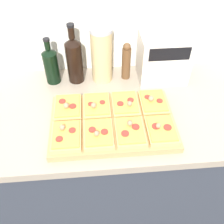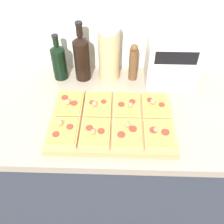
{
  "view_description": "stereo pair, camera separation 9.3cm",
  "coord_description": "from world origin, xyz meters",
  "views": [
    {
      "loc": [
        -0.15,
        -0.56,
        1.78
      ],
      "look_at": [
        -0.08,
        0.24,
        0.98
      ],
      "focal_mm": 42.0,
      "sensor_mm": 36.0,
      "label": 1
    },
    {
      "loc": [
        -0.05,
        -0.56,
        1.78
      ],
      "look_at": [
        -0.08,
        0.24,
        0.98
      ],
      "focal_mm": 42.0,
      "sensor_mm": 36.0,
      "label": 2
    }
  ],
  "objects": [
    {
      "name": "pizza_slice_front_midright",
      "position": [
        -0.02,
        0.13,
        0.97
      ],
      "size": [
        0.12,
        0.16,
        0.05
      ],
      "color": "tan",
      "rests_on": "cutting_board"
    },
    {
      "name": "kitchen_counter",
      "position": [
        0.0,
        0.32,
        0.46
      ],
      "size": [
        2.63,
        0.67,
        0.93
      ],
      "color": "#333842",
      "rests_on": "ground_plane"
    },
    {
      "name": "toaster_oven",
      "position": [
        0.2,
        0.53,
        1.05
      ],
      "size": [
        0.27,
        0.17,
        0.24
      ],
      "color": "beige",
      "rests_on": "kitchen_counter"
    },
    {
      "name": "pizza_slice_back_midleft",
      "position": [
        -0.14,
        0.29,
        0.97
      ],
      "size": [
        0.12,
        0.16,
        0.05
      ],
      "color": "tan",
      "rests_on": "cutting_board"
    },
    {
      "name": "pizza_slice_back_right",
      "position": [
        0.11,
        0.29,
        0.97
      ],
      "size": [
        0.12,
        0.16,
        0.05
      ],
      "color": "tan",
      "rests_on": "cutting_board"
    },
    {
      "name": "olive_oil_bottle",
      "position": [
        -0.36,
        0.55,
        1.03
      ],
      "size": [
        0.07,
        0.07,
        0.24
      ],
      "color": "black",
      "rests_on": "kitchen_counter"
    },
    {
      "name": "pizza_slice_front_midleft",
      "position": [
        -0.14,
        0.13,
        0.97
      ],
      "size": [
        0.12,
        0.16,
        0.05
      ],
      "color": "tan",
      "rests_on": "cutting_board"
    },
    {
      "name": "pizza_slice_front_left",
      "position": [
        -0.27,
        0.13,
        0.97
      ],
      "size": [
        0.12,
        0.16,
        0.05
      ],
      "color": "tan",
      "rests_on": "cutting_board"
    },
    {
      "name": "cutting_board",
      "position": [
        -0.08,
        0.21,
        0.94
      ],
      "size": [
        0.53,
        0.35,
        0.03
      ],
      "primitive_type": "cube",
      "color": "tan",
      "rests_on": "kitchen_counter"
    },
    {
      "name": "pizza_slice_back_midright",
      "position": [
        -0.02,
        0.29,
        0.97
      ],
      "size": [
        0.12,
        0.16,
        0.05
      ],
      "color": "tan",
      "rests_on": "cutting_board"
    },
    {
      "name": "wine_bottle",
      "position": [
        -0.24,
        0.55,
        1.05
      ],
      "size": [
        0.08,
        0.08,
        0.31
      ],
      "color": "black",
      "rests_on": "kitchen_counter"
    },
    {
      "name": "grain_jar_tall",
      "position": [
        -0.1,
        0.55,
        1.07
      ],
      "size": [
        0.11,
        0.11,
        0.29
      ],
      "color": "tan",
      "rests_on": "kitchen_counter"
    },
    {
      "name": "pizza_slice_back_left",
      "position": [
        -0.27,
        0.29,
        0.97
      ],
      "size": [
        0.12,
        0.16,
        0.05
      ],
      "color": "tan",
      "rests_on": "cutting_board"
    },
    {
      "name": "pepper_mill",
      "position": [
        0.02,
        0.55,
        1.03
      ],
      "size": [
        0.04,
        0.04,
        0.2
      ],
      "color": "brown",
      "rests_on": "kitchen_counter"
    },
    {
      "name": "wall_back",
      "position": [
        0.0,
        0.67,
        1.25
      ],
      "size": [
        6.0,
        0.06,
        2.5
      ],
      "color": "silver",
      "rests_on": "ground_plane"
    },
    {
      "name": "pizza_slice_front_right",
      "position": [
        0.11,
        0.13,
        0.97
      ],
      "size": [
        0.12,
        0.16,
        0.05
      ],
      "color": "tan",
      "rests_on": "cutting_board"
    }
  ]
}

